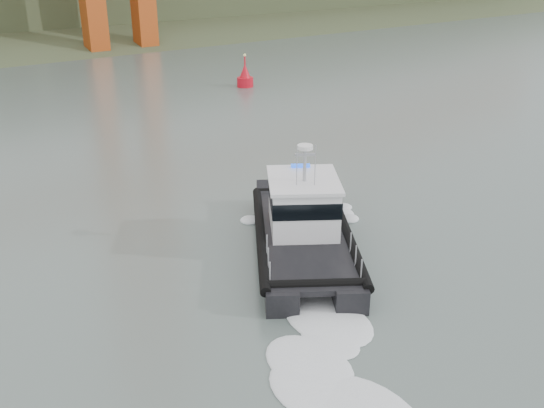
# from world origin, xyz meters

# --- Properties ---
(ground) EXTENTS (400.00, 400.00, 0.00)m
(ground) POSITION_xyz_m (0.00, 0.00, 0.00)
(ground) COLOR #4D5C56
(ground) RESTS_ON ground
(patrol_boat) EXTENTS (10.54, 12.90, 6.04)m
(patrol_boat) POSITION_xyz_m (2.87, 6.69, 1.51)
(patrol_boat) COLOR black
(patrol_boat) RESTS_ON ground
(nav_buoy) EXTENTS (1.89, 1.89, 3.94)m
(nav_buoy) POSITION_xyz_m (23.02, 42.47, 1.04)
(nav_buoy) COLOR red
(nav_buoy) RESTS_ON ground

